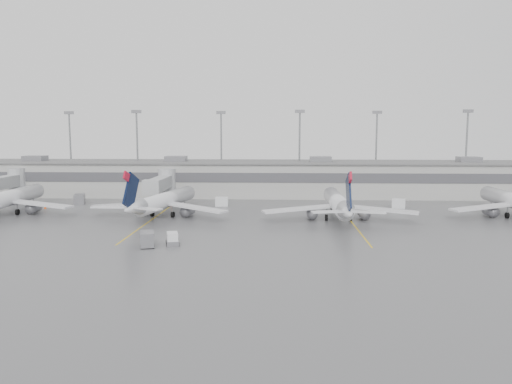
{
  "coord_description": "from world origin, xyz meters",
  "views": [
    {
      "loc": [
        4.73,
        -62.18,
        15.81
      ],
      "look_at": [
        0.96,
        24.0,
        5.0
      ],
      "focal_mm": 35.0,
      "sensor_mm": 36.0,
      "label": 1
    }
  ],
  "objects_px": {
    "jet_far_left": "(7,198)",
    "baggage_tug": "(172,240)",
    "jet_mid_right": "(338,203)",
    "jet_mid_left": "(163,201)"
  },
  "relations": [
    {
      "from": "jet_far_left",
      "to": "baggage_tug",
      "type": "bearing_deg",
      "value": -34.12
    },
    {
      "from": "jet_far_left",
      "to": "baggage_tug",
      "type": "relative_size",
      "value": 10.01
    },
    {
      "from": "jet_far_left",
      "to": "jet_mid_right",
      "type": "bearing_deg",
      "value": -4.38
    },
    {
      "from": "baggage_tug",
      "to": "jet_far_left",
      "type": "bearing_deg",
      "value": 132.11
    },
    {
      "from": "jet_far_left",
      "to": "jet_mid_right",
      "type": "height_order",
      "value": "jet_mid_right"
    },
    {
      "from": "jet_mid_left",
      "to": "baggage_tug",
      "type": "height_order",
      "value": "jet_mid_left"
    },
    {
      "from": "jet_mid_left",
      "to": "jet_mid_right",
      "type": "height_order",
      "value": "jet_mid_right"
    },
    {
      "from": "jet_far_left",
      "to": "jet_mid_left",
      "type": "distance_m",
      "value": 29.78
    },
    {
      "from": "jet_far_left",
      "to": "jet_mid_left",
      "type": "relative_size",
      "value": 1.04
    },
    {
      "from": "jet_far_left",
      "to": "jet_mid_right",
      "type": "xyz_separation_m",
      "value": [
        61.25,
        -3.35,
        0.0
      ]
    }
  ]
}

